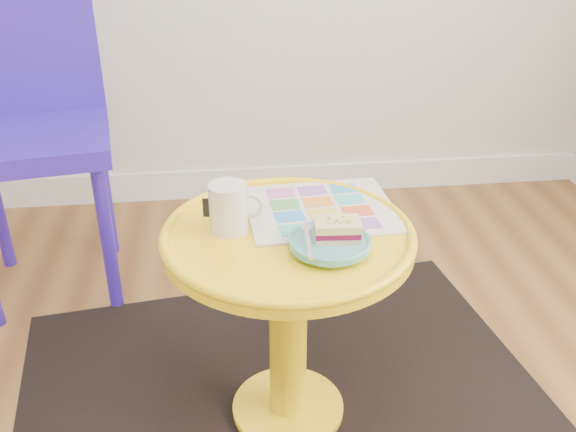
{
  "coord_description": "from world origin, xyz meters",
  "views": [
    {
      "loc": [
        0.46,
        -0.41,
        1.17
      ],
      "look_at": [
        0.6,
        0.76,
        0.55
      ],
      "focal_mm": 40.0,
      "sensor_mm": 36.0,
      "label": 1
    }
  ],
  "objects": [
    {
      "name": "newspaper",
      "position": [
        0.68,
        0.85,
        0.51
      ],
      "size": [
        0.34,
        0.3,
        0.01
      ],
      "primitive_type": "cube",
      "rotation": [
        0.0,
        0.0,
        0.06
      ],
      "color": "silver",
      "rests_on": "side_table"
    },
    {
      "name": "mug",
      "position": [
        0.48,
        0.78,
        0.56
      ],
      "size": [
        0.12,
        0.08,
        0.11
      ],
      "rotation": [
        0.0,
        0.0,
        -0.12
      ],
      "color": "silver",
      "rests_on": "side_table"
    },
    {
      "name": "chair",
      "position": [
        -0.08,
        1.48,
        0.56
      ],
      "size": [
        0.49,
        0.49,
        0.97
      ],
      "rotation": [
        0.0,
        0.0,
        0.15
      ],
      "color": "#321CB7",
      "rests_on": "ground"
    },
    {
      "name": "rug",
      "position": [
        0.6,
        0.76,
        0.0
      ],
      "size": [
        1.43,
        1.26,
        0.01
      ],
      "primitive_type": "cube",
      "rotation": [
        0.0,
        0.0,
        0.13
      ],
      "color": "black",
      "rests_on": "ground"
    },
    {
      "name": "cake_slice",
      "position": [
        0.69,
        0.68,
        0.55
      ],
      "size": [
        0.09,
        0.07,
        0.04
      ],
      "rotation": [
        0.0,
        0.0,
        -0.08
      ],
      "color": "#D3BC8C",
      "rests_on": "plate"
    },
    {
      "name": "plate",
      "position": [
        0.67,
        0.67,
        0.52
      ],
      "size": [
        0.16,
        0.16,
        0.02
      ],
      "color": "#51A4AB",
      "rests_on": "newspaper"
    },
    {
      "name": "side_table",
      "position": [
        0.6,
        0.76,
        0.36
      ],
      "size": [
        0.53,
        0.53,
        0.51
      ],
      "color": "yellow",
      "rests_on": "ground"
    },
    {
      "name": "fork",
      "position": [
        0.63,
        0.68,
        0.53
      ],
      "size": [
        0.02,
        0.14,
        0.0
      ],
      "rotation": [
        0.0,
        0.0,
        -0.06
      ],
      "color": "silver",
      "rests_on": "plate"
    }
  ]
}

